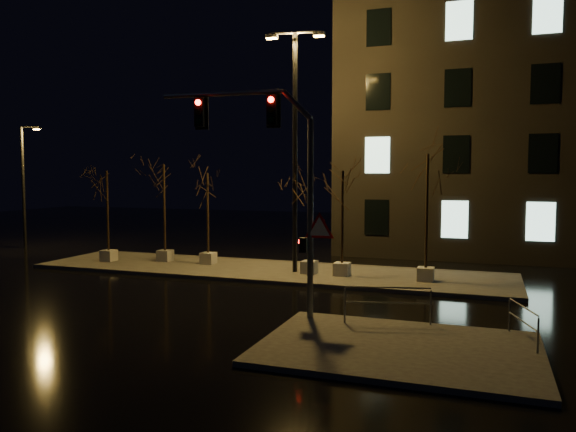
% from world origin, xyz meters
% --- Properties ---
extents(ground, '(90.00, 90.00, 0.00)m').
position_xyz_m(ground, '(0.00, 0.00, 0.00)').
color(ground, black).
rests_on(ground, ground).
extents(median, '(22.00, 5.00, 0.15)m').
position_xyz_m(median, '(0.00, 6.00, 0.07)').
color(median, '#44413C').
rests_on(median, ground).
extents(sidewalk_corner, '(7.00, 5.00, 0.15)m').
position_xyz_m(sidewalk_corner, '(7.50, -3.50, 0.07)').
color(sidewalk_corner, '#44413C').
rests_on(sidewalk_corner, ground).
extents(building, '(25.00, 12.00, 15.00)m').
position_xyz_m(building, '(14.00, 18.00, 7.50)').
color(building, black).
rests_on(building, ground).
extents(tree_0, '(1.80, 1.80, 4.63)m').
position_xyz_m(tree_0, '(-8.29, 5.57, 3.67)').
color(tree_0, '#B6B2AA').
rests_on(tree_0, median).
extents(tree_1, '(1.80, 1.80, 4.95)m').
position_xyz_m(tree_1, '(-5.62, 6.51, 3.91)').
color(tree_1, '#B6B2AA').
rests_on(tree_1, median).
extents(tree_2, '(1.80, 1.80, 4.53)m').
position_xyz_m(tree_2, '(-3.17, 6.46, 3.59)').
color(tree_2, '#B6B2AA').
rests_on(tree_2, median).
extents(tree_3, '(1.80, 1.80, 4.71)m').
position_xyz_m(tree_3, '(2.23, 5.64, 3.72)').
color(tree_3, '#B6B2AA').
rests_on(tree_3, median).
extents(tree_4, '(1.80, 1.80, 4.62)m').
position_xyz_m(tree_4, '(3.71, 5.63, 3.65)').
color(tree_4, '#B6B2AA').
rests_on(tree_4, median).
extents(tree_5, '(1.80, 1.80, 5.30)m').
position_xyz_m(tree_5, '(7.24, 5.58, 4.18)').
color(tree_5, '#B6B2AA').
rests_on(tree_5, median).
extents(traffic_signal_mast, '(5.68, 0.44, 6.93)m').
position_xyz_m(traffic_signal_mast, '(3.38, -1.57, 4.70)').
color(traffic_signal_mast, slate).
rests_on(traffic_signal_mast, sidewalk_corner).
extents(streetlight_main, '(2.63, 0.66, 10.53)m').
position_xyz_m(streetlight_main, '(1.51, 5.81, 6.22)').
color(streetlight_main, black).
rests_on(streetlight_main, median).
extents(streetlight_far, '(1.45, 0.28, 7.37)m').
position_xyz_m(streetlight_far, '(-16.87, 8.96, 4.05)').
color(streetlight_far, black).
rests_on(streetlight_far, ground).
extents(guard_rail_a, '(2.47, 0.65, 1.09)m').
position_xyz_m(guard_rail_a, '(6.87, -1.50, 0.86)').
color(guard_rail_a, slate).
rests_on(guard_rail_a, sidewalk_corner).
extents(guard_rail_b, '(0.64, 1.90, 0.94)m').
position_xyz_m(guard_rail_b, '(10.50, -2.07, 0.76)').
color(guard_rail_b, slate).
rests_on(guard_rail_b, sidewalk_corner).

